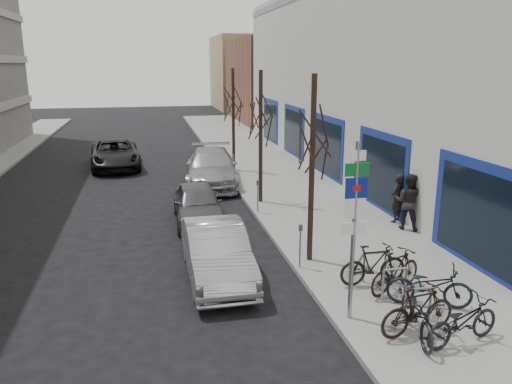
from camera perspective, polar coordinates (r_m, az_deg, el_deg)
name	(u,v)px	position (r m, az deg, el deg)	size (l,w,h in m)	color
ground	(246,335)	(11.35, -1.15, -16.03)	(120.00, 120.00, 0.00)	black
sidewalk_east	(304,200)	(21.38, 5.49, -0.96)	(5.00, 70.00, 0.15)	slate
commercial_building	(484,77)	(31.80, 24.65, 11.90)	(20.00, 32.00, 10.00)	#B7B7B2
brick_building_far	(295,81)	(51.80, 4.48, 12.58)	(12.00, 14.00, 8.00)	brown
tan_building_far	(266,73)	(66.41, 1.10, 13.49)	(13.00, 12.00, 9.00)	#937A5B
highway_sign_pole	(354,221)	(11.00, 11.17, -3.28)	(0.55, 0.10, 4.20)	gray
bike_rack	(395,280)	(12.74, 15.55, -9.69)	(0.66, 2.26, 0.83)	gray
tree_near	(313,125)	(13.93, 6.55, 7.58)	(1.80, 1.80, 5.50)	black
tree_mid	(261,106)	(20.16, 0.54, 9.82)	(1.80, 1.80, 5.50)	black
tree_far	(233,96)	(26.52, -2.64, 10.95)	(1.80, 1.80, 5.50)	black
meter_front	(300,242)	(14.08, 5.08, -5.68)	(0.10, 0.08, 1.27)	gray
meter_mid	(258,193)	(19.16, 0.21, -0.12)	(0.10, 0.08, 1.27)	gray
meter_back	(233,165)	(24.42, -2.59, 3.09)	(0.10, 0.08, 1.27)	gray
bike_near_left	(418,311)	(11.26, 18.01, -12.78)	(0.58, 1.93, 1.18)	black
bike_near_right	(418,310)	(11.35, 18.04, -12.69)	(0.56, 1.87, 1.13)	black
bike_mid_curb	(430,282)	(12.64, 19.24, -9.72)	(0.60, 1.97, 1.21)	black
bike_mid_inner	(373,264)	(13.42, 13.25, -8.03)	(0.55, 1.85, 1.12)	black
bike_far_curb	(463,318)	(11.33, 22.57, -13.12)	(0.57, 1.89, 1.16)	black
bike_far_inner	(396,271)	(13.16, 15.66, -8.63)	(0.55, 1.86, 1.13)	black
parked_car_front	(216,252)	(13.79, -4.54, -6.84)	(1.60, 4.58, 1.51)	#AEAEB3
parked_car_mid	(198,204)	(18.56, -6.69, -1.33)	(1.70, 4.23, 1.44)	#4F5054
parked_car_back	(212,168)	(24.21, -5.09, 2.79)	(2.39, 5.88, 1.71)	#9A9B9F
lane_car	(115,154)	(29.23, -15.81, 4.19)	(2.60, 5.63, 1.56)	black
pedestrian_near	(397,198)	(18.69, 15.80, -0.67)	(0.65, 0.43, 1.78)	black
pedestrian_far	(408,201)	(17.97, 17.03, -1.00)	(0.74, 0.50, 2.00)	black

